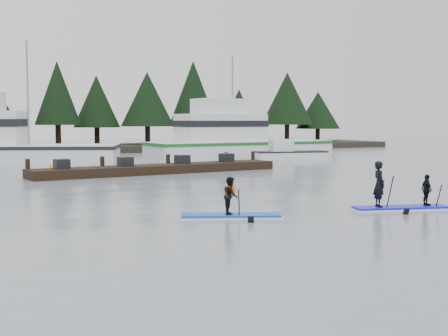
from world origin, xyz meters
name	(u,v)px	position (x,y,z in m)	size (l,w,h in m)	color
ground	(309,218)	(0.00, 0.00, 0.00)	(160.00, 160.00, 0.00)	slate
far_shore	(53,149)	(0.00, 42.00, 0.30)	(70.00, 8.00, 0.60)	#2D281E
treeline	(53,153)	(0.00, 42.00, 0.00)	(60.00, 4.00, 8.00)	black
fishing_boat_medium	(236,148)	(12.51, 29.82, 0.66)	(15.78, 5.34, 9.11)	white
skiff	(291,155)	(14.24, 24.02, 0.31)	(5.36, 1.61, 0.63)	white
floating_dock	(159,169)	(1.19, 16.90, 0.24)	(14.45, 1.93, 0.48)	black
buoy_b	(53,170)	(-3.65, 22.02, 0.00)	(0.48, 0.48, 0.48)	orange
paddleboard_solo	(231,205)	(-2.18, 1.00, 0.40)	(3.08, 1.83, 1.76)	blue
paddleboard_duo	(398,194)	(3.59, 0.13, 0.52)	(3.29, 1.70, 2.17)	#1718D8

